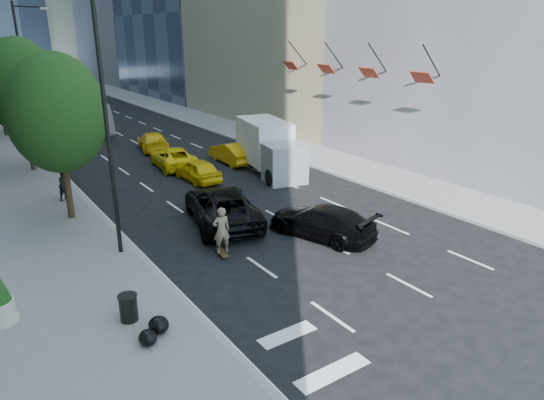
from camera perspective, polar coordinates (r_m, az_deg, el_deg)
ground at (r=19.60m, az=4.93°, el=-6.02°), size 160.00×160.00×0.00m
sidewalk_right at (r=49.29m, az=-8.17°, el=9.34°), size 4.00×120.00×0.15m
lamp_near at (r=18.54m, az=-18.56°, el=10.42°), size 2.13×0.22×10.00m
lamp_far at (r=36.11m, az=-26.92°, el=13.19°), size 2.13×0.22×10.00m
tree_near at (r=23.29m, az=-23.97°, el=9.27°), size 4.20×4.20×7.46m
tree_mid at (r=33.07m, az=-27.52°, el=11.86°), size 4.50×4.50×7.99m
facade_flags at (r=32.36m, az=8.95°, el=15.16°), size 1.85×13.30×2.05m
skateboarder at (r=18.94m, az=-5.95°, el=-3.91°), size 0.74×0.55×1.86m
black_sedan_lincoln at (r=22.17m, az=-5.92°, el=-0.73°), size 4.15×6.37×1.63m
black_sedan_mercedes at (r=20.74m, az=5.83°, el=-2.49°), size 3.31×5.20×1.40m
taxi_a at (r=28.85m, az=-8.74°, el=3.53°), size 1.60×3.87×1.31m
taxi_b at (r=32.63m, az=-4.80°, el=5.56°), size 1.53×4.17×1.36m
taxi_c at (r=32.06m, az=-11.58°, el=4.94°), size 2.70×4.96×1.32m
taxi_d at (r=37.19m, az=-13.87°, el=6.72°), size 2.77×4.85×1.32m
city_bus at (r=45.67m, az=-23.87°, el=9.01°), size 6.82×11.17×3.08m
box_truck at (r=30.17m, az=-0.34°, el=6.26°), size 3.68×6.85×3.11m
pedestrian_a at (r=26.89m, az=-23.16°, el=1.67°), size 0.98×0.94×1.60m
trash_can at (r=15.36m, az=-16.53°, el=-12.11°), size 0.53×0.53×0.80m
garbage_bags at (r=14.49m, az=-13.67°, el=-14.64°), size 1.01×0.97×0.50m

